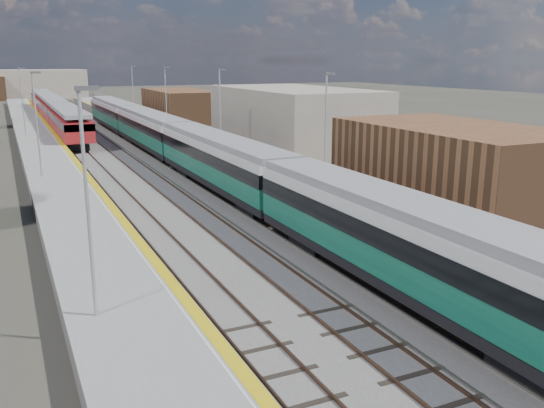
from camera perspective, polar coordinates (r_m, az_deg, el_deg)
ground at (r=62.38m, az=-13.33°, el=5.14°), size 320.00×320.00×0.00m
ballast_bed at (r=64.42m, az=-15.76°, el=5.29°), size 10.50×155.00×0.06m
tracks at (r=66.14m, az=-15.50°, el=5.59°), size 8.96×160.00×0.17m
platform_right at (r=65.94m, az=-9.30°, el=6.26°), size 4.70×155.00×8.52m
platform_left at (r=63.63m, az=-21.84°, el=5.15°), size 4.30×155.00×8.52m
green_train at (r=51.20m, az=-9.10°, el=6.14°), size 3.05×84.71×3.35m
red_train at (r=91.17m, az=-20.84°, el=8.73°), size 3.02×61.14×3.81m
tree_d at (r=82.22m, az=-1.67°, el=10.09°), size 4.23×4.23×5.73m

